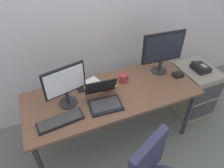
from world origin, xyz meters
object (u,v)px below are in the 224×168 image
Objects in this scene: banana at (110,88)px; file_cabinet at (192,90)px; monitor_main at (163,50)px; coffee_mug at (123,78)px; paper_notepad at (94,83)px; monitor_side at (65,84)px; trackball_mouse at (178,74)px; desk_phone at (200,68)px; keyboard at (60,121)px; laptop at (104,98)px; cell_phone at (80,88)px.

file_cabinet is at bearing -1.16° from banana.
monitor_main is 2.58× the size of banana.
coffee_mug is 0.32m from paper_notepad.
trackball_mouse is (1.25, -0.05, -0.22)m from monitor_side.
desk_phone reaches higher than banana.
coffee_mug is (0.76, 0.30, 0.03)m from keyboard.
banana reaches higher than paper_notepad.
coffee_mug is 0.47× the size of paper_notepad.
monitor_main is (-0.51, 0.12, 0.30)m from desk_phone.
laptop is 0.38m from coffee_mug.
keyboard is (-0.12, -0.20, -0.23)m from monitor_side.
keyboard is 2.97× the size of cell_phone.
trackball_mouse is 0.77× the size of cell_phone.
file_cabinet is 1.81m from keyboard.
keyboard is (-1.74, -0.20, 0.03)m from desk_phone.
coffee_mug is at bearing 21.75° from keyboard.
monitor_main reaches higher than coffee_mug.
monitor_main is 0.53m from coffee_mug.
cell_phone is (-0.47, 0.07, -0.04)m from coffee_mug.
coffee_mug is at bearing 18.96° from banana.
keyboard is 0.47m from cell_phone.
laptop is at bearing -20.48° from monitor_side.
desk_phone is at bearing 6.49° from keyboard.
monitor_side reaches higher than coffee_mug.
desk_phone is 1.82× the size of trackball_mouse.
monitor_side is 0.34m from cell_phone.
file_cabinet is at bearing -11.23° from monitor_main.
monitor_main is 1.12m from monitor_side.
keyboard is 0.82m from coffee_mug.
trackball_mouse is at bearing -2.28° from monitor_side.
desk_phone is 0.38m from trackball_mouse.
keyboard is at bearing -165.50° from monitor_main.
laptop reaches higher than coffee_mug.
monitor_side is (-1.62, 0.01, 0.25)m from desk_phone.
trackball_mouse is 1.11m from cell_phone.
banana reaches higher than keyboard.
paper_notepad is (-0.78, 0.07, -0.28)m from monitor_main.
trackball_mouse reaches higher than desk_phone.
cell_phone is 0.32m from banana.
banana is at bearing -173.10° from monitor_main.
coffee_mug is 0.69× the size of cell_phone.
banana is at bearing 4.42° from monitor_side.
trackball_mouse is 0.58× the size of banana.
monitor_side is at bearing 59.41° from keyboard.
banana is (0.13, 0.16, -0.03)m from laptop.
monitor_side is 0.33m from keyboard.
file_cabinet is at bearing 9.10° from trackball_mouse.
desk_phone is at bearing 5.07° from laptop.
cell_phone is at bearing -174.66° from paper_notepad.
laptop is 3.42× the size of coffee_mug.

